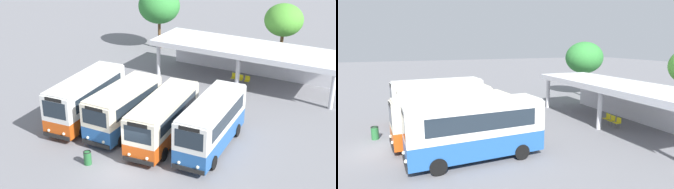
% 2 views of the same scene
% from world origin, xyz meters
% --- Properties ---
extents(ground_plane, '(180.00, 180.00, 0.00)m').
position_xyz_m(ground_plane, '(0.00, 0.00, 0.00)').
color(ground_plane, slate).
extents(city_bus_nearest_orange, '(2.91, 7.78, 3.41)m').
position_xyz_m(city_bus_nearest_orange, '(-6.25, 4.19, 1.88)').
color(city_bus_nearest_orange, black).
rests_on(city_bus_nearest_orange, ground).
extents(city_bus_second_in_row, '(2.53, 6.97, 3.26)m').
position_xyz_m(city_bus_second_in_row, '(-3.02, 4.30, 1.80)').
color(city_bus_second_in_row, black).
rests_on(city_bus_second_in_row, ground).
extents(city_bus_middle_cream, '(2.96, 7.85, 3.17)m').
position_xyz_m(city_bus_middle_cream, '(0.22, 4.26, 1.76)').
color(city_bus_middle_cream, black).
rests_on(city_bus_middle_cream, ground).
extents(city_bus_fourth_amber, '(2.65, 7.79, 3.41)m').
position_xyz_m(city_bus_fourth_amber, '(3.45, 4.92, 1.88)').
color(city_bus_fourth_amber, black).
rests_on(city_bus_fourth_amber, ground).
extents(terminal_canopy, '(17.02, 5.22, 3.40)m').
position_xyz_m(terminal_canopy, '(1.25, 17.95, 2.63)').
color(terminal_canopy, silver).
rests_on(terminal_canopy, ground).
extents(waiting_chair_end_by_column, '(0.46, 0.46, 0.86)m').
position_xyz_m(waiting_chair_end_by_column, '(0.36, 16.78, 0.52)').
color(waiting_chair_end_by_column, slate).
rests_on(waiting_chair_end_by_column, ground).
extents(waiting_chair_second_from_end, '(0.46, 0.46, 0.86)m').
position_xyz_m(waiting_chair_second_from_end, '(1.01, 16.70, 0.52)').
color(waiting_chair_second_from_end, slate).
rests_on(waiting_chair_second_from_end, ground).
extents(waiting_chair_middle_seat, '(0.46, 0.46, 0.86)m').
position_xyz_m(waiting_chair_middle_seat, '(1.65, 16.68, 0.52)').
color(waiting_chair_middle_seat, slate).
rests_on(waiting_chair_middle_seat, ground).
extents(roadside_tree_west_of_canopy, '(4.51, 4.51, 6.66)m').
position_xyz_m(roadside_tree_west_of_canopy, '(-10.79, 22.51, 4.73)').
color(roadside_tree_west_of_canopy, brown).
rests_on(roadside_tree_west_of_canopy, ground).
extents(litter_bin_apron, '(0.49, 0.49, 0.90)m').
position_xyz_m(litter_bin_apron, '(-2.40, -0.65, 0.46)').
color(litter_bin_apron, '#266633').
rests_on(litter_bin_apron, ground).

